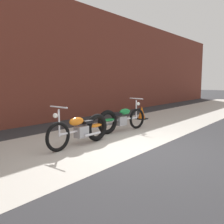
{
  "coord_description": "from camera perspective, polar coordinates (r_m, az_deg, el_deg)",
  "views": [
    {
      "loc": [
        -4.77,
        -2.8,
        1.59
      ],
      "look_at": [
        0.51,
        1.38,
        0.75
      ],
      "focal_mm": 40.11,
      "sensor_mm": 36.0,
      "label": 1
    }
  ],
  "objects": [
    {
      "name": "ground_plane",
      "position": [
        5.76,
        7.72,
        -9.0
      ],
      "size": [
        80.0,
        80.0,
        0.0
      ],
      "primitive_type": "plane",
      "color": "#2D2D30"
    },
    {
      "name": "sidewalk_slab",
      "position": [
        6.78,
        -5.17,
        -6.46
      ],
      "size": [
        36.0,
        3.5,
        0.01
      ],
      "primitive_type": "cube",
      "color": "#B2ADA3",
      "rests_on": "ground"
    },
    {
      "name": "brick_building_wall",
      "position": [
        9.35,
        -21.2,
        11.7
      ],
      "size": [
        36.0,
        0.5,
        4.83
      ],
      "primitive_type": "cube",
      "color": "brown",
      "rests_on": "ground"
    },
    {
      "name": "motorcycle_orange",
      "position": [
        6.29,
        -6.47,
        -3.86
      ],
      "size": [
        2.01,
        0.58,
        1.03
      ],
      "rotation": [
        0.0,
        0.0,
        3.13
      ],
      "color": "black",
      "rests_on": "ground"
    },
    {
      "name": "motorcycle_green",
      "position": [
        7.81,
        1.7,
        -1.67
      ],
      "size": [
        1.99,
        0.67,
        1.03
      ],
      "rotation": [
        0.0,
        0.0,
        -0.17
      ],
      "color": "black",
      "rests_on": "ground"
    },
    {
      "name": "traffic_cone",
      "position": [
        10.48,
        6.79,
        -0.28
      ],
      "size": [
        0.4,
        0.4,
        0.55
      ],
      "color": "orange",
      "rests_on": "ground"
    }
  ]
}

